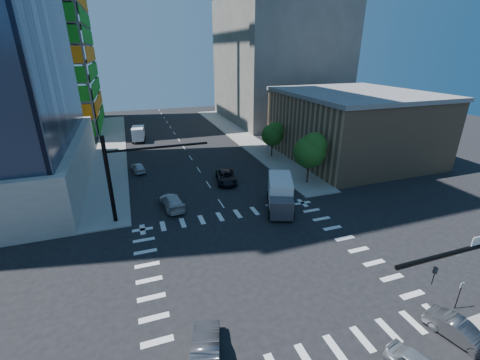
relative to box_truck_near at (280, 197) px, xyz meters
name	(u,v)px	position (x,y,z in m)	size (l,w,h in m)	color
ground	(261,264)	(-5.83, -8.52, -1.48)	(160.00, 160.00, 0.00)	black
road_markings	(261,264)	(-5.83, -8.52, -1.47)	(20.00, 20.00, 0.01)	silver
sidewalk_ne	(242,137)	(6.67, 31.48, -1.40)	(5.00, 60.00, 0.15)	#999691
sidewalk_nw	(111,148)	(-18.33, 31.48, -1.40)	(5.00, 60.00, 0.15)	#999691
construction_building	(14,6)	(-33.25, 53.41, 23.14)	(25.16, 34.50, 70.60)	slate
commercial_building	(352,125)	(19.17, 13.48, 3.84)	(20.50, 22.50, 10.60)	#997859
bg_building_ne	(277,61)	(21.17, 46.48, 12.52)	(24.00, 30.00, 28.00)	#625E58
signal_mast_nw	(124,171)	(-15.83, 2.98, 4.02)	(10.20, 0.40, 9.00)	black
tree_south	(311,150)	(6.80, 5.39, 3.21)	(4.16, 4.16, 6.82)	#382316
tree_north	(273,134)	(7.10, 17.39, 2.51)	(3.54, 3.52, 5.78)	#382316
no_parking_sign	(460,292)	(4.87, -17.52, -0.09)	(0.30, 0.06, 2.20)	black
car_nb_right	(460,331)	(2.67, -19.45, -0.83)	(1.37, 3.93, 1.30)	#4F5054
car_nb_far	(226,177)	(-3.36, 9.53, -0.74)	(2.45, 5.31, 1.48)	black
car_sb_near	(172,202)	(-11.30, 4.32, -0.73)	(2.09, 5.13, 1.49)	#B4B4B4
car_sb_mid	(138,167)	(-14.33, 17.53, -0.80)	(1.59, 3.94, 1.34)	#B5BABE
car_sb_cross	(206,351)	(-12.31, -15.74, -0.72)	(1.60, 4.60, 1.52)	#525157
box_truck_near	(280,197)	(0.00, 0.00, 0.00)	(4.95, 6.91, 3.33)	black
box_truck_far	(139,134)	(-13.22, 35.69, -0.23)	(2.88, 5.60, 2.82)	black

